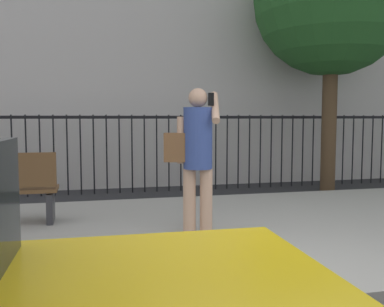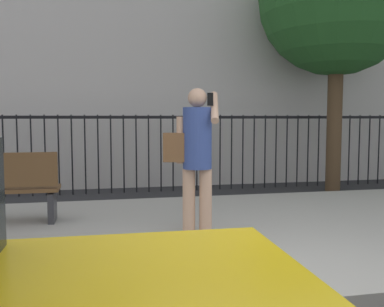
# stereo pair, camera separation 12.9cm
# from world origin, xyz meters

# --- Properties ---
(sidewalk) EXTENTS (28.00, 4.40, 0.15)m
(sidewalk) POSITION_xyz_m (0.00, 2.20, 0.07)
(sidewalk) COLOR #9E9B93
(sidewalk) RESTS_ON ground
(iron_fence) EXTENTS (12.03, 0.04, 1.60)m
(iron_fence) POSITION_xyz_m (0.00, 5.90, 1.02)
(iron_fence) COLOR black
(iron_fence) RESTS_ON ground
(pedestrian_on_phone) EXTENTS (0.70, 0.51, 1.74)m
(pedestrian_on_phone) POSITION_xyz_m (-0.51, 2.00, 1.16)
(pedestrian_on_phone) COLOR tan
(pedestrian_on_phone) RESTS_ON sidewalk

